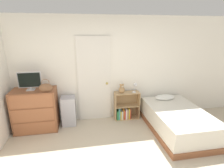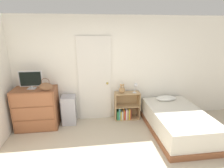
# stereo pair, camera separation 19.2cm
# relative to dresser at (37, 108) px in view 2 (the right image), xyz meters

# --- Properties ---
(wall_back) EXTENTS (10.00, 0.06, 2.55)m
(wall_back) POSITION_rel_dresser_xyz_m (1.54, 0.32, 0.80)
(wall_back) COLOR white
(wall_back) RESTS_ON ground_plane
(door_closed) EXTENTS (0.81, 0.09, 2.09)m
(door_closed) POSITION_rel_dresser_xyz_m (1.36, 0.27, 0.56)
(door_closed) COLOR silver
(door_closed) RESTS_ON ground_plane
(dresser) EXTENTS (0.93, 0.54, 0.96)m
(dresser) POSITION_rel_dresser_xyz_m (0.00, 0.00, 0.00)
(dresser) COLOR brown
(dresser) RESTS_ON ground_plane
(tv) EXTENTS (0.48, 0.16, 0.40)m
(tv) POSITION_rel_dresser_xyz_m (-0.05, 0.01, 0.69)
(tv) COLOR #B7B7BC
(tv) RESTS_ON dresser
(handbag) EXTENTS (0.28, 0.09, 0.28)m
(handbag) POSITION_rel_dresser_xyz_m (0.31, -0.18, 0.58)
(handbag) COLOR brown
(handbag) RESTS_ON dresser
(storage_bin) EXTENTS (0.33, 0.34, 0.70)m
(storage_bin) POSITION_rel_dresser_xyz_m (0.71, 0.10, -0.13)
(storage_bin) COLOR #ADADB7
(storage_bin) RESTS_ON ground_plane
(bookshelf) EXTENTS (0.63, 0.27, 0.71)m
(bookshelf) POSITION_rel_dresser_xyz_m (2.12, 0.14, -0.21)
(bookshelf) COLOR tan
(bookshelf) RESTS_ON ground_plane
(teddy_bear) EXTENTS (0.15, 0.15, 0.23)m
(teddy_bear) POSITION_rel_dresser_xyz_m (2.02, 0.14, 0.34)
(teddy_bear) COLOR tan
(teddy_bear) RESTS_ON bookshelf
(desk_lamp) EXTENTS (0.11, 0.11, 0.25)m
(desk_lamp) POSITION_rel_dresser_xyz_m (2.35, 0.10, 0.41)
(desk_lamp) COLOR silver
(desk_lamp) RESTS_ON bookshelf
(bed) EXTENTS (1.15, 1.82, 0.62)m
(bed) POSITION_rel_dresser_xyz_m (3.14, -0.63, -0.22)
(bed) COLOR brown
(bed) RESTS_ON ground_plane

